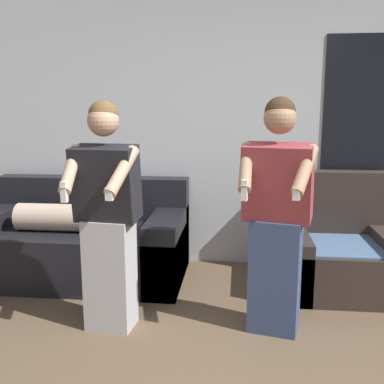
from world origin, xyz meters
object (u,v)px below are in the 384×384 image
couch (83,242)px  person_left (107,218)px  armchair (339,253)px  person_right (277,219)px

couch → person_left: (0.53, -0.95, 0.48)m
armchair → person_left: 2.07m
person_left → person_right: 1.15m
couch → armchair: (2.31, -0.00, -0.02)m
person_left → person_right: size_ratio=0.99×
couch → armchair: bearing=-0.1°
couch → armchair: size_ratio=1.92×
armchair → person_left: (-1.77, -0.94, 0.50)m
couch → person_right: size_ratio=1.16×
armchair → person_right: person_right is taller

